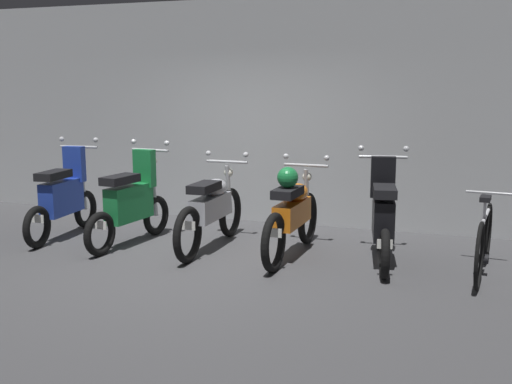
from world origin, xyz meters
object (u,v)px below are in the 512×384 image
motorbike_slot_0 (64,197)px  bicycle (484,242)px  motorbike_slot_1 (131,203)px  motorbike_slot_3 (292,212)px  motorbike_slot_2 (211,209)px  motorbike_slot_4 (383,217)px

motorbike_slot_0 → bicycle: size_ratio=0.98×
motorbike_slot_0 → motorbike_slot_1: same height
motorbike_slot_1 → bicycle: 4.19m
motorbike_slot_0 → motorbike_slot_3: size_ratio=0.86×
motorbike_slot_1 → motorbike_slot_3: 2.08m
motorbike_slot_0 → bicycle: motorbike_slot_0 is taller
motorbike_slot_1 → motorbike_slot_3: size_ratio=0.86×
motorbike_slot_1 → motorbike_slot_3: bearing=3.0°
motorbike_slot_1 → motorbike_slot_3: (2.07, 0.11, 0.00)m
bicycle → motorbike_slot_2: bearing=178.5°
motorbike_slot_3 → motorbike_slot_4: bearing=4.6°
motorbike_slot_1 → motorbike_slot_4: 3.11m
motorbike_slot_0 → motorbike_slot_2: (2.08, 0.08, -0.04)m
motorbike_slot_3 → motorbike_slot_4: size_ratio=1.17×
motorbike_slot_0 → motorbike_slot_1: 1.05m
motorbike_slot_1 → motorbike_slot_2: 1.04m
motorbike_slot_0 → motorbike_slot_2: 2.08m
motorbike_slot_2 → motorbike_slot_4: motorbike_slot_4 is taller
motorbike_slot_4 → bicycle: (1.08, -0.13, -0.17)m
motorbike_slot_2 → bicycle: size_ratio=1.13×
motorbike_slot_0 → motorbike_slot_2: motorbike_slot_0 is taller
motorbike_slot_0 → motorbike_slot_4: (4.15, 0.13, 0.00)m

